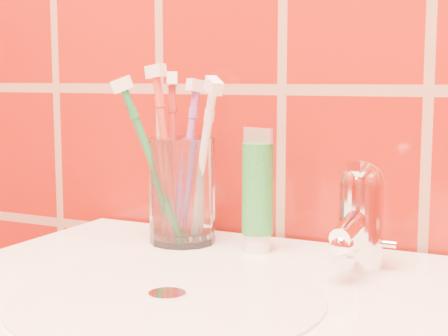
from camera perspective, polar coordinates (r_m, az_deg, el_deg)
The scene contains 8 objects.
glass_tumbler at distance 0.86m, azimuth -3.49°, elevation -1.88°, with size 0.08×0.08×0.13m, color white.
toothpaste_tube at distance 0.82m, azimuth 2.81°, elevation -2.20°, with size 0.04×0.04×0.15m.
faucet at distance 0.75m, azimuth 11.26°, elevation -3.56°, with size 0.05×0.11×0.12m.
toothbrush_0 at distance 0.84m, azimuth -5.92°, elevation 0.36°, with size 0.09×0.06×0.21m, color #1E733B, non-canonical shape.
toothbrush_1 at distance 0.88m, azimuth -4.27°, elevation 0.83°, with size 0.05×0.06×0.22m, color #AC2924, non-canonical shape.
toothbrush_2 at distance 0.87m, azimuth -3.08°, elevation 0.56°, with size 0.04×0.05×0.21m, color #934BA1, non-canonical shape.
toothbrush_3 at distance 0.86m, azimuth -4.81°, elevation 1.02°, with size 0.06×0.03×0.23m, color #C23B29, non-canonical shape.
toothbrush_4 at distance 0.82m, azimuth -1.88°, elevation 0.20°, with size 0.08×0.07×0.21m, color silver, non-canonical shape.
Camera 1 is at (0.32, 0.37, 1.06)m, focal length 55.00 mm.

